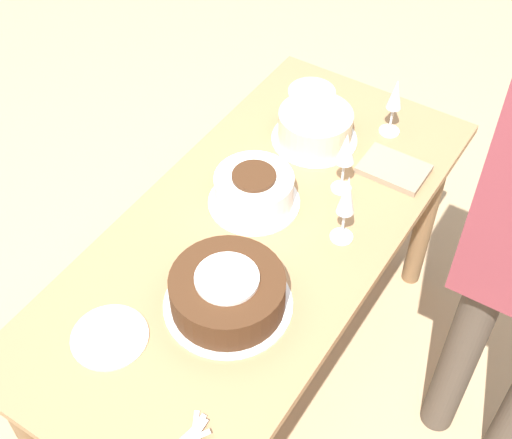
# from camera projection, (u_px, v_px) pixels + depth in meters

# --- Properties ---
(ground_plane) EXTENTS (12.00, 12.00, 0.00)m
(ground_plane) POSITION_uv_depth(u_px,v_px,m) (256.00, 373.00, 2.57)
(ground_plane) COLOR tan
(dining_table) EXTENTS (1.56, 0.72, 0.77)m
(dining_table) POSITION_uv_depth(u_px,v_px,m) (256.00, 261.00, 2.10)
(dining_table) COLOR #9E754C
(dining_table) RESTS_ON ground_plane
(cake_center_white) EXTENTS (0.27, 0.27, 0.11)m
(cake_center_white) POSITION_uv_depth(u_px,v_px,m) (254.00, 190.00, 2.04)
(cake_center_white) COLOR white
(cake_center_white) RESTS_ON dining_table
(cake_front_chocolate) EXTENTS (0.33, 0.33, 0.12)m
(cake_front_chocolate) POSITION_uv_depth(u_px,v_px,m) (228.00, 292.00, 1.80)
(cake_front_chocolate) COLOR white
(cake_front_chocolate) RESTS_ON dining_table
(cake_back_decorated) EXTENTS (0.27, 0.27, 0.11)m
(cake_back_decorated) POSITION_uv_depth(u_px,v_px,m) (315.00, 127.00, 2.23)
(cake_back_decorated) COLOR white
(cake_back_decorated) RESTS_ON dining_table
(wine_glass_near) EXTENTS (0.06, 0.06, 0.21)m
(wine_glass_near) POSITION_uv_depth(u_px,v_px,m) (346.00, 151.00, 2.01)
(wine_glass_near) COLOR silver
(wine_glass_near) RESTS_ON dining_table
(wine_glass_far) EXTENTS (0.07, 0.07, 0.20)m
(wine_glass_far) POSITION_uv_depth(u_px,v_px,m) (395.00, 98.00, 2.20)
(wine_glass_far) COLOR silver
(wine_glass_far) RESTS_ON dining_table
(wine_glass_extra) EXTENTS (0.07, 0.07, 0.24)m
(wine_glass_extra) POSITION_uv_depth(u_px,v_px,m) (347.00, 198.00, 1.87)
(wine_glass_extra) COLOR silver
(wine_glass_extra) RESTS_ON dining_table
(dessert_plate_left) EXTENTS (0.19, 0.19, 0.01)m
(dessert_plate_left) POSITION_uv_depth(u_px,v_px,m) (110.00, 337.00, 1.76)
(dessert_plate_left) COLOR beige
(dessert_plate_left) RESTS_ON dining_table
(dessert_plate_right) EXTENTS (0.16, 0.16, 0.01)m
(dessert_plate_right) POSITION_uv_depth(u_px,v_px,m) (312.00, 92.00, 2.43)
(dessert_plate_right) COLOR beige
(dessert_plate_right) RESTS_ON dining_table
(napkin_stack) EXTENTS (0.14, 0.20, 0.02)m
(napkin_stack) POSITION_uv_depth(u_px,v_px,m) (394.00, 169.00, 2.16)
(napkin_stack) COLOR gray
(napkin_stack) RESTS_ON dining_table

